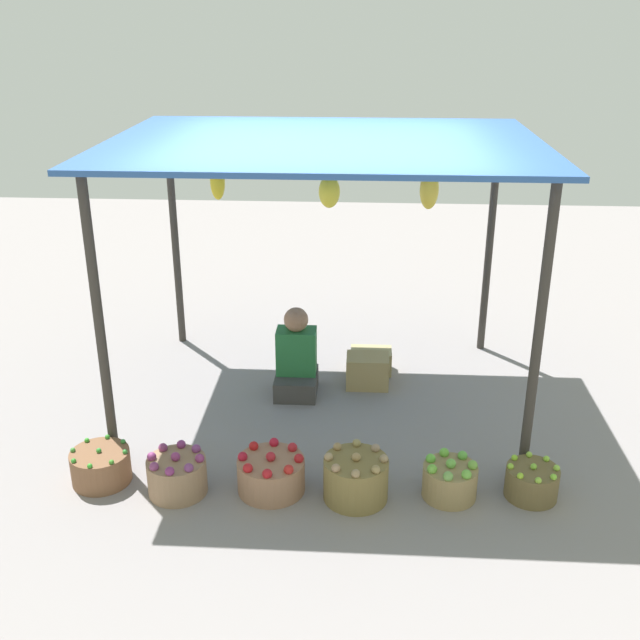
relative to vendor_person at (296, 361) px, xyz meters
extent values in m
plane|color=gray|center=(0.24, -0.08, -0.30)|extent=(14.00, 14.00, 0.00)
cylinder|color=#38332D|center=(-1.25, -1.17, 0.78)|extent=(0.07, 0.07, 2.16)
cylinder|color=#38332D|center=(1.74, -1.17, 0.78)|extent=(0.07, 0.07, 2.16)
cylinder|color=#38332D|center=(-1.25, 1.02, 0.78)|extent=(0.07, 0.07, 2.16)
cylinder|color=#38332D|center=(1.74, 1.02, 0.78)|extent=(0.07, 0.07, 2.16)
cube|color=#30599E|center=(0.24, -0.08, 1.88)|extent=(3.29, 2.49, 0.04)
ellipsoid|color=yellow|center=(-0.62, 0.06, 1.53)|extent=(0.12, 0.12, 0.28)
ellipsoid|color=yellow|center=(0.29, -0.22, 1.53)|extent=(0.16, 0.16, 0.25)
ellipsoid|color=yellow|center=(1.05, -0.10, 1.53)|extent=(0.14, 0.14, 0.31)
cube|color=#403E3B|center=(0.00, -0.03, -0.21)|extent=(0.36, 0.44, 0.18)
cube|color=#276E39|center=(0.00, 0.02, 0.08)|extent=(0.34, 0.22, 0.40)
sphere|color=#986C51|center=(0.00, 0.02, 0.38)|extent=(0.21, 0.21, 0.21)
cylinder|color=brown|center=(-1.27, -1.43, -0.18)|extent=(0.42, 0.42, 0.23)
sphere|color=#2E852C|center=(-1.27, -1.43, -0.05)|extent=(0.04, 0.04, 0.04)
sphere|color=#32812F|center=(-1.08, -1.43, -0.05)|extent=(0.04, 0.04, 0.04)
sphere|color=#328132|center=(-1.13, -1.29, -0.05)|extent=(0.04, 0.04, 0.04)
sphere|color=#338827|center=(-1.27, -1.24, -0.05)|extent=(0.04, 0.04, 0.04)
sphere|color=#338C24|center=(-1.40, -1.29, -0.05)|extent=(0.04, 0.04, 0.04)
sphere|color=#3F8532|center=(-1.45, -1.43, -0.05)|extent=(0.04, 0.04, 0.04)
sphere|color=#308227|center=(-1.40, -1.56, -0.05)|extent=(0.04, 0.04, 0.04)
sphere|color=#329026|center=(-1.27, -1.61, -0.05)|extent=(0.04, 0.04, 0.04)
sphere|color=#3D8226|center=(-1.13, -1.56, -0.05)|extent=(0.04, 0.04, 0.04)
cylinder|color=#957456|center=(-0.69, -1.52, -0.17)|extent=(0.41, 0.41, 0.26)
sphere|color=#883469|center=(-0.69, -1.52, -0.01)|extent=(0.06, 0.06, 0.06)
sphere|color=#88346A|center=(-0.53, -1.52, -0.02)|extent=(0.06, 0.06, 0.06)
sphere|color=#7C3A76|center=(-0.58, -1.41, -0.02)|extent=(0.06, 0.06, 0.06)
sphere|color=#853273|center=(-0.69, -1.36, -0.02)|extent=(0.06, 0.06, 0.06)
sphere|color=#823768|center=(-0.81, -1.41, -0.02)|extent=(0.06, 0.06, 0.06)
sphere|color=#83316A|center=(-0.86, -1.52, -0.02)|extent=(0.06, 0.06, 0.06)
sphere|color=#823A6A|center=(-0.81, -1.64, -0.02)|extent=(0.06, 0.06, 0.06)
sphere|color=#7F2F6A|center=(-0.69, -1.69, -0.02)|extent=(0.06, 0.06, 0.06)
sphere|color=#773A74|center=(-0.58, -1.64, -0.02)|extent=(0.06, 0.06, 0.06)
cylinder|color=#9C7155|center=(-0.05, -1.46, -0.18)|extent=(0.47, 0.47, 0.24)
sphere|color=#AD1F29|center=(-0.05, -1.46, -0.03)|extent=(0.07, 0.07, 0.07)
sphere|color=#AD1B20|center=(0.15, -1.46, -0.04)|extent=(0.07, 0.07, 0.07)
sphere|color=#B12129|center=(0.09, -1.32, -0.04)|extent=(0.07, 0.07, 0.07)
sphere|color=#B6182D|center=(-0.05, -1.27, -0.04)|extent=(0.07, 0.07, 0.07)
sphere|color=red|center=(-0.19, -1.32, -0.04)|extent=(0.07, 0.07, 0.07)
sphere|color=#AB162A|center=(-0.24, -1.46, -0.04)|extent=(0.07, 0.07, 0.07)
sphere|color=red|center=(-0.19, -1.60, -0.04)|extent=(0.07, 0.07, 0.07)
sphere|color=red|center=(-0.05, -1.66, -0.04)|extent=(0.07, 0.07, 0.07)
sphere|color=red|center=(0.09, -1.60, -0.04)|extent=(0.07, 0.07, 0.07)
cylinder|color=olive|center=(0.54, -1.52, -0.15)|extent=(0.44, 0.44, 0.30)
sphere|color=#A18050|center=(0.54, -1.52, 0.03)|extent=(0.06, 0.06, 0.06)
sphere|color=#9A7F5B|center=(0.73, -1.52, 0.02)|extent=(0.06, 0.06, 0.06)
sphere|color=#977B60|center=(0.67, -1.39, 0.02)|extent=(0.06, 0.06, 0.06)
sphere|color=#97844F|center=(0.54, -1.33, 0.02)|extent=(0.06, 0.06, 0.06)
sphere|color=#9B7B4E|center=(0.41, -1.39, 0.02)|extent=(0.06, 0.06, 0.06)
sphere|color=tan|center=(0.35, -1.52, 0.02)|extent=(0.06, 0.06, 0.06)
sphere|color=tan|center=(0.41, -1.65, 0.02)|extent=(0.06, 0.06, 0.06)
sphere|color=#9B7F56|center=(0.54, -1.70, 0.02)|extent=(0.06, 0.06, 0.06)
sphere|color=#9A814F|center=(0.67, -1.65, 0.02)|extent=(0.06, 0.06, 0.06)
cylinder|color=#987F51|center=(1.19, -1.46, -0.18)|extent=(0.38, 0.38, 0.23)
sphere|color=#6EBB49|center=(1.19, -1.46, -0.04)|extent=(0.07, 0.07, 0.07)
sphere|color=#73AB40|center=(1.33, -1.46, -0.05)|extent=(0.07, 0.07, 0.07)
sphere|color=#61B342|center=(1.28, -1.34, -0.05)|extent=(0.07, 0.07, 0.07)
sphere|color=#69B73D|center=(1.15, -1.31, -0.05)|extent=(0.07, 0.07, 0.07)
sphere|color=#63BB3E|center=(1.05, -1.39, -0.05)|extent=(0.07, 0.07, 0.07)
sphere|color=#6DB73E|center=(1.05, -1.52, -0.05)|extent=(0.07, 0.07, 0.07)
sphere|color=#73A951|center=(1.15, -1.60, -0.05)|extent=(0.07, 0.07, 0.07)
sphere|color=#6EB743|center=(1.28, -1.57, -0.05)|extent=(0.07, 0.07, 0.07)
cylinder|color=brown|center=(1.75, -1.43, -0.19)|extent=(0.36, 0.36, 0.22)
sphere|color=#85C73A|center=(1.75, -1.43, -0.06)|extent=(0.04, 0.04, 0.04)
sphere|color=#8EC740|center=(1.90, -1.43, -0.07)|extent=(0.04, 0.04, 0.04)
sphere|color=#90CF3B|center=(1.86, -1.32, -0.07)|extent=(0.04, 0.04, 0.04)
sphere|color=#92C13E|center=(1.75, -1.27, -0.07)|extent=(0.04, 0.04, 0.04)
sphere|color=#90D02E|center=(1.64, -1.32, -0.07)|extent=(0.04, 0.04, 0.04)
sphere|color=#8FC235|center=(1.59, -1.43, -0.07)|extent=(0.04, 0.04, 0.04)
sphere|color=#96C62F|center=(1.64, -1.54, -0.07)|extent=(0.04, 0.04, 0.04)
sphere|color=#8DBE3A|center=(1.75, -1.58, -0.07)|extent=(0.04, 0.04, 0.04)
sphere|color=#84CD36|center=(1.86, -1.54, -0.07)|extent=(0.04, 0.04, 0.04)
cube|color=#9F8755|center=(0.62, 0.15, -0.16)|extent=(0.37, 0.27, 0.29)
cube|color=tan|center=(0.65, 0.43, -0.19)|extent=(0.37, 0.25, 0.22)
camera|label=1|loc=(0.56, -5.84, 2.83)|focal=42.23mm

